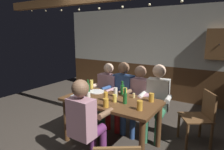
# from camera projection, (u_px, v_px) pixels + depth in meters

# --- Properties ---
(ground_plane) EXTENTS (7.71, 7.71, 0.00)m
(ground_plane) POSITION_uv_depth(u_px,v_px,m) (105.00, 148.00, 3.10)
(ground_plane) COLOR #423A33
(back_wall_upper) EXTENTS (6.43, 0.12, 1.55)m
(back_wall_upper) POSITION_uv_depth(u_px,v_px,m) (167.00, 37.00, 5.12)
(back_wall_upper) COLOR beige
(back_wall_wainscot) EXTENTS (6.43, 0.12, 0.91)m
(back_wall_wainscot) POSITION_uv_depth(u_px,v_px,m) (164.00, 82.00, 5.39)
(back_wall_wainscot) COLOR brown
(back_wall_wainscot) RESTS_ON ground_plane
(dining_table) EXTENTS (1.53, 0.82, 0.77)m
(dining_table) POSITION_uv_depth(u_px,v_px,m) (111.00, 107.00, 3.10)
(dining_table) COLOR brown
(dining_table) RESTS_ON ground_plane
(person_0) EXTENTS (0.57, 0.53, 1.21)m
(person_0) POSITION_uv_depth(u_px,v_px,m) (106.00, 91.00, 3.90)
(person_0) COLOR #B78493
(person_0) RESTS_ON ground_plane
(person_1) EXTENTS (0.56, 0.53, 1.26)m
(person_1) POSITION_uv_depth(u_px,v_px,m) (121.00, 92.00, 3.71)
(person_1) COLOR #2D4C84
(person_1) RESTS_ON ground_plane
(person_2) EXTENTS (0.54, 0.56, 1.22)m
(person_2) POSITION_uv_depth(u_px,v_px,m) (137.00, 96.00, 3.53)
(person_2) COLOR #B78493
(person_2) RESTS_ON ground_plane
(person_3) EXTENTS (0.54, 0.55, 1.27)m
(person_3) POSITION_uv_depth(u_px,v_px,m) (157.00, 98.00, 3.34)
(person_3) COLOR silver
(person_3) RESTS_ON ground_plane
(person_4) EXTENTS (0.50, 0.51, 1.23)m
(person_4) POSITION_uv_depth(u_px,v_px,m) (85.00, 119.00, 2.57)
(person_4) COLOR #B78493
(person_4) RESTS_ON ground_plane
(chair_empty_near_right) EXTENTS (0.61, 0.61, 0.88)m
(chair_empty_near_right) POSITION_uv_depth(u_px,v_px,m) (200.00, 116.00, 3.16)
(chair_empty_near_right) COLOR brown
(chair_empty_near_right) RESTS_ON ground_plane
(table_candle) EXTENTS (0.04, 0.04, 0.08)m
(table_candle) POSITION_uv_depth(u_px,v_px,m) (134.00, 96.00, 3.13)
(table_candle) COLOR #F9E08C
(table_candle) RESTS_ON dining_table
(condiment_caddy) EXTENTS (0.14, 0.10, 0.05)m
(condiment_caddy) POSITION_uv_depth(u_px,v_px,m) (76.00, 97.00, 3.11)
(condiment_caddy) COLOR #B2B7BC
(condiment_caddy) RESTS_ON dining_table
(plate_0) EXTENTS (0.27, 0.27, 0.01)m
(plate_0) POSITION_uv_depth(u_px,v_px,m) (97.00, 92.00, 3.46)
(plate_0) COLOR white
(plate_0) RESTS_ON dining_table
(bottle_0) EXTENTS (0.06, 0.06, 0.29)m
(bottle_0) POSITION_uv_depth(u_px,v_px,m) (88.00, 90.00, 3.17)
(bottle_0) COLOR #195923
(bottle_0) RESTS_ON dining_table
(bottle_1) EXTENTS (0.06, 0.06, 0.24)m
(bottle_1) POSITION_uv_depth(u_px,v_px,m) (125.00, 98.00, 2.87)
(bottle_1) COLOR #195923
(bottle_1) RESTS_ON dining_table
(bottle_2) EXTENTS (0.07, 0.07, 0.23)m
(bottle_2) POSITION_uv_depth(u_px,v_px,m) (122.00, 89.00, 3.31)
(bottle_2) COLOR #195923
(bottle_2) RESTS_ON dining_table
(pint_glass_0) EXTENTS (0.08, 0.08, 0.14)m
(pint_glass_0) POSITION_uv_depth(u_px,v_px,m) (140.00, 105.00, 2.63)
(pint_glass_0) COLOR gold
(pint_glass_0) RESTS_ON dining_table
(pint_glass_1) EXTENTS (0.06, 0.06, 0.12)m
(pint_glass_1) POSITION_uv_depth(u_px,v_px,m) (115.00, 98.00, 2.96)
(pint_glass_1) COLOR #E5C64C
(pint_glass_1) RESTS_ON dining_table
(pint_glass_2) EXTENTS (0.06, 0.06, 0.14)m
(pint_glass_2) POSITION_uv_depth(u_px,v_px,m) (106.00, 96.00, 2.99)
(pint_glass_2) COLOR gold
(pint_glass_2) RESTS_ON dining_table
(pint_glass_3) EXTENTS (0.08, 0.08, 0.12)m
(pint_glass_3) POSITION_uv_depth(u_px,v_px,m) (106.00, 103.00, 2.75)
(pint_glass_3) COLOR gold
(pint_glass_3) RESTS_ON dining_table
(pint_glass_4) EXTENTS (0.07, 0.07, 0.15)m
(pint_glass_4) POSITION_uv_depth(u_px,v_px,m) (125.00, 92.00, 3.19)
(pint_glass_4) COLOR #E5C64C
(pint_glass_4) RESTS_ON dining_table
(pint_glass_5) EXTENTS (0.07, 0.07, 0.16)m
(pint_glass_5) POSITION_uv_depth(u_px,v_px,m) (91.00, 84.00, 3.68)
(pint_glass_5) COLOR #E5C64C
(pint_glass_5) RESTS_ON dining_table
(pint_glass_6) EXTENTS (0.07, 0.07, 0.15)m
(pint_glass_6) POSITION_uv_depth(u_px,v_px,m) (115.00, 92.00, 3.18)
(pint_glass_6) COLOR white
(pint_glass_6) RESTS_ON dining_table
(pint_glass_7) EXTENTS (0.08, 0.08, 0.13)m
(pint_glass_7) POSITION_uv_depth(u_px,v_px,m) (151.00, 97.00, 2.96)
(pint_glass_7) COLOR gold
(pint_glass_7) RESTS_ON dining_table
(pint_glass_8) EXTENTS (0.06, 0.06, 0.12)m
(pint_glass_8) POSITION_uv_depth(u_px,v_px,m) (88.00, 96.00, 3.07)
(pint_glass_8) COLOR white
(pint_glass_8) RESTS_ON dining_table
(wall_dart_cabinet) EXTENTS (0.56, 0.15, 0.70)m
(wall_dart_cabinet) POSITION_uv_depth(u_px,v_px,m) (219.00, 44.00, 4.39)
(wall_dart_cabinet) COLOR brown
(string_lights) EXTENTS (4.53, 0.04, 0.10)m
(string_lights) POSITION_uv_depth(u_px,v_px,m) (123.00, 5.00, 3.04)
(string_lights) COLOR #F9EAB2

